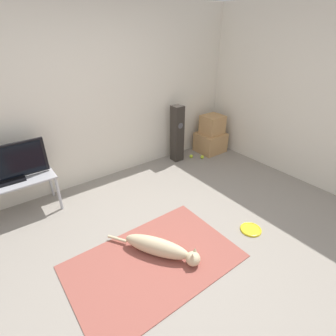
# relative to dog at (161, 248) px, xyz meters

# --- Properties ---
(ground_plane) EXTENTS (12.00, 12.00, 0.00)m
(ground_plane) POSITION_rel_dog_xyz_m (0.15, -0.13, -0.11)
(ground_plane) COLOR gray
(wall_back) EXTENTS (8.00, 0.06, 2.55)m
(wall_back) POSITION_rel_dog_xyz_m (0.15, 1.97, 1.17)
(wall_back) COLOR silver
(wall_back) RESTS_ON ground_plane
(wall_right) EXTENTS (0.06, 8.00, 2.55)m
(wall_right) POSITION_rel_dog_xyz_m (2.75, -0.13, 1.17)
(wall_right) COLOR silver
(wall_right) RESTS_ON ground_plane
(area_rug) EXTENTS (1.74, 1.12, 0.01)m
(area_rug) POSITION_rel_dog_xyz_m (-0.11, -0.03, -0.10)
(area_rug) COLOR #934C42
(area_rug) RESTS_ON ground_plane
(dog) EXTENTS (0.63, 0.94, 0.20)m
(dog) POSITION_rel_dog_xyz_m (0.00, 0.00, 0.00)
(dog) COLOR beige
(dog) RESTS_ON area_rug
(frisbee) EXTENTS (0.25, 0.25, 0.03)m
(frisbee) POSITION_rel_dog_xyz_m (1.11, -0.34, -0.10)
(frisbee) COLOR yellow
(frisbee) RESTS_ON ground_plane
(cardboard_box_lower) EXTENTS (0.50, 0.46, 0.37)m
(cardboard_box_lower) POSITION_rel_dog_xyz_m (2.34, 1.61, 0.08)
(cardboard_box_lower) COLOR tan
(cardboard_box_lower) RESTS_ON ground_plane
(cardboard_box_upper) EXTENTS (0.38, 0.35, 0.35)m
(cardboard_box_upper) POSITION_rel_dog_xyz_m (2.36, 1.61, 0.43)
(cardboard_box_upper) COLOR tan
(cardboard_box_upper) RESTS_ON cardboard_box_lower
(floor_speaker) EXTENTS (0.18, 0.19, 1.01)m
(floor_speaker) POSITION_rel_dog_xyz_m (1.58, 1.71, 0.39)
(floor_speaker) COLOR #2D2823
(floor_speaker) RESTS_ON ground_plane
(tv_stand) EXTENTS (0.99, 0.45, 0.51)m
(tv_stand) POSITION_rel_dog_xyz_m (-1.06, 1.67, 0.33)
(tv_stand) COLOR #A8A8AD
(tv_stand) RESTS_ON ground_plane
(tv) EXTENTS (0.93, 0.20, 0.47)m
(tv) POSITION_rel_dog_xyz_m (-1.06, 1.68, 0.63)
(tv) COLOR black
(tv) RESTS_ON tv_stand
(tennis_ball_by_boxes) EXTENTS (0.07, 0.07, 0.07)m
(tennis_ball_by_boxes) POSITION_rel_dog_xyz_m (1.84, 1.60, -0.08)
(tennis_ball_by_boxes) COLOR #C6E033
(tennis_ball_by_boxes) RESTS_ON ground_plane
(tennis_ball_near_speaker) EXTENTS (0.07, 0.07, 0.07)m
(tennis_ball_near_speaker) POSITION_rel_dog_xyz_m (1.98, 1.45, -0.08)
(tennis_ball_near_speaker) COLOR #C6E033
(tennis_ball_near_speaker) RESTS_ON ground_plane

